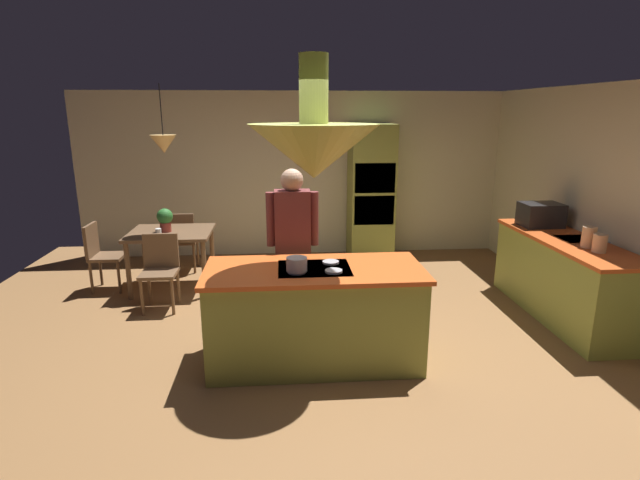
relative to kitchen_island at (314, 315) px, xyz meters
name	(u,v)px	position (x,y,z in m)	size (l,w,h in m)	color
ground	(313,350)	(0.00, 0.20, -0.45)	(8.16, 8.16, 0.00)	olive
wall_back	(298,175)	(0.00, 3.65, 0.82)	(6.80, 0.10, 2.55)	beige
wall_right	(622,208)	(3.25, 0.60, 0.82)	(0.10, 7.20, 2.55)	beige
kitchen_island	(314,315)	(0.00, 0.00, 0.00)	(1.95, 0.89, 0.92)	#939E42
counter_run_right	(564,277)	(2.84, 0.80, 0.01)	(0.73, 2.12, 0.90)	#939E42
oven_tower	(371,193)	(1.10, 3.24, 0.58)	(0.66, 0.62, 2.07)	#939E42
dining_table	(171,239)	(-1.70, 2.10, 0.20)	(1.03, 0.89, 0.76)	brown
person_at_island	(293,240)	(-0.17, 0.71, 0.53)	(0.53, 0.23, 1.70)	tan
range_hood	(314,148)	(0.00, 0.00, 1.50)	(1.10, 1.10, 1.00)	#939E42
pendant_light_over_table	(164,144)	(-1.70, 2.10, 1.41)	(0.32, 0.32, 0.82)	#E0B266
chair_facing_island	(160,266)	(-1.70, 1.44, 0.05)	(0.40, 0.40, 0.87)	brown
chair_by_back_wall	(182,238)	(-1.70, 2.76, 0.05)	(0.40, 0.40, 0.87)	brown
chair_at_corner	(101,252)	(-2.59, 2.10, 0.05)	(0.40, 0.40, 0.87)	brown
potted_plant_on_table	(165,219)	(-1.75, 2.09, 0.47)	(0.20, 0.20, 0.30)	#99382D
cup_on_table	(158,232)	(-1.80, 1.88, 0.35)	(0.07, 0.07, 0.09)	white
canister_flour	(600,243)	(2.84, 0.28, 0.54)	(0.13, 0.13, 0.18)	#E0B78C
canister_sugar	(589,237)	(2.84, 0.46, 0.56)	(0.14, 0.14, 0.22)	#E0B78C
microwave_on_counter	(541,215)	(2.84, 1.42, 0.59)	(0.46, 0.36, 0.28)	#232326
cooking_pot_on_cooktop	(297,264)	(-0.16, -0.13, 0.53)	(0.18, 0.18, 0.12)	#B2B2B7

